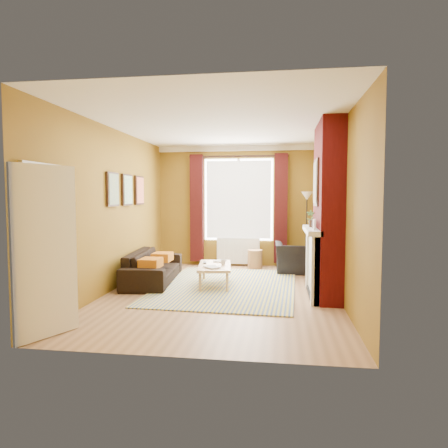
{
  "coord_description": "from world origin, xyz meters",
  "views": [
    {
      "loc": [
        0.96,
        -6.59,
        1.63
      ],
      "look_at": [
        0.0,
        0.25,
        1.15
      ],
      "focal_mm": 32.0,
      "sensor_mm": 36.0,
      "label": 1
    }
  ],
  "objects": [
    {
      "name": "ground",
      "position": [
        0.0,
        0.0,
        0.0
      ],
      "size": [
        5.5,
        5.5,
        0.0
      ],
      "primitive_type": "plane",
      "color": "olive",
      "rests_on": "ground"
    },
    {
      "name": "room_walls",
      "position": [
        0.64,
        0.28,
        1.38
      ],
      "size": [
        3.82,
        5.54,
        2.83
      ],
      "color": "brown",
      "rests_on": "ground"
    },
    {
      "name": "striped_rug",
      "position": [
        0.02,
        0.47,
        0.01
      ],
      "size": [
        2.56,
        3.44,
        0.02
      ],
      "rotation": [
        0.0,
        0.0,
        -0.04
      ],
      "color": "#375697",
      "rests_on": "ground"
    },
    {
      "name": "sofa",
      "position": [
        -1.42,
        0.67,
        0.29
      ],
      "size": [
        0.97,
        2.08,
        0.59
      ],
      "primitive_type": "imported",
      "rotation": [
        0.0,
        0.0,
        1.66
      ],
      "color": "black",
      "rests_on": "ground"
    },
    {
      "name": "armchair",
      "position": [
        1.37,
        1.98,
        0.32
      ],
      "size": [
        1.0,
        0.88,
        0.64
      ],
      "primitive_type": "imported",
      "rotation": [
        0.0,
        0.0,
        3.16
      ],
      "color": "black",
      "rests_on": "ground"
    },
    {
      "name": "coffee_table",
      "position": [
        -0.21,
        0.51,
        0.34
      ],
      "size": [
        0.72,
        1.21,
        0.38
      ],
      "rotation": [
        0.0,
        0.0,
        0.13
      ],
      "color": "tan",
      "rests_on": "ground"
    },
    {
      "name": "wicker_stool",
      "position": [
        0.41,
        2.4,
        0.21
      ],
      "size": [
        0.42,
        0.42,
        0.42
      ],
      "rotation": [
        0.0,
        0.0,
        -0.31
      ],
      "color": "#9A6E43",
      "rests_on": "ground"
    },
    {
      "name": "floor_lamp",
      "position": [
        1.55,
        2.4,
        1.37
      ],
      "size": [
        0.29,
        0.29,
        1.73
      ],
      "rotation": [
        0.0,
        0.0,
        0.16
      ],
      "color": "black",
      "rests_on": "ground"
    },
    {
      "name": "book_a",
      "position": [
        -0.27,
        0.12,
        0.4
      ],
      "size": [
        0.34,
        0.34,
        0.03
      ],
      "primitive_type": "imported",
      "rotation": [
        0.0,
        0.0,
        0.76
      ],
      "color": "#999999",
      "rests_on": "coffee_table"
    },
    {
      "name": "book_b",
      "position": [
        -0.26,
        0.92,
        0.39
      ],
      "size": [
        0.24,
        0.3,
        0.02
      ],
      "primitive_type": "imported",
      "rotation": [
        0.0,
        0.0,
        -0.21
      ],
      "color": "#999999",
      "rests_on": "coffee_table"
    },
    {
      "name": "mug",
      "position": [
        -0.06,
        0.54,
        0.43
      ],
      "size": [
        0.1,
        0.1,
        0.09
      ],
      "primitive_type": "imported",
      "rotation": [
        0.0,
        0.0,
        -0.0
      ],
      "color": "#999999",
      "rests_on": "coffee_table"
    },
    {
      "name": "tv_remote",
      "position": [
        -0.42,
        0.66,
        0.39
      ],
      "size": [
        0.08,
        0.17,
        0.02
      ],
      "rotation": [
        0.0,
        0.0,
        0.21
      ],
      "color": "#28282B",
      "rests_on": "coffee_table"
    }
  ]
}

